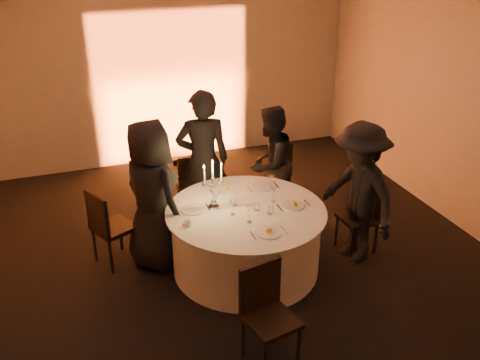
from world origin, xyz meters
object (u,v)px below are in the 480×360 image
object	(u,v)px
guest_back_right	(270,164)
coffee_cup	(188,222)
guest_back_left	(203,161)
guest_left	(152,196)
chair_back_right	(277,172)
candelabra	(213,191)
banquet_table	(246,239)
guest_right	(359,193)
chair_front	(266,309)
chair_right	(363,212)
chair_back_left	(191,180)
chair_left	(107,224)

from	to	relation	value
guest_back_right	coffee_cup	world-z (taller)	guest_back_right
guest_back_left	coffee_cup	xyz separation A→B (m)	(-0.52, -1.21, -0.13)
guest_left	chair_back_right	bearing A→B (deg)	-92.41
candelabra	banquet_table	bearing A→B (deg)	-29.88
guest_back_right	banquet_table	bearing A→B (deg)	20.79
banquet_table	guest_right	distance (m)	1.40
banquet_table	chair_back_right	size ratio (longest dim) A/B	1.95
guest_right	coffee_cup	bearing A→B (deg)	-102.92
chair_front	candelabra	bearing A→B (deg)	78.45
chair_right	guest_left	xyz separation A→B (m)	(-2.44, 0.55, 0.38)
banquet_table	guest_right	size ratio (longest dim) A/B	1.05
banquet_table	chair_front	size ratio (longest dim) A/B	1.86
chair_back_left	chair_front	distance (m)	2.95
chair_front	guest_back_left	bearing A→B (deg)	75.02
banquet_table	chair_front	xyz separation A→B (m)	(-0.32, -1.39, 0.16)
chair_front	chair_right	bearing A→B (deg)	24.53
banquet_table	guest_right	xyz separation A→B (m)	(1.30, -0.21, 0.47)
chair_front	guest_back_right	bearing A→B (deg)	55.27
chair_left	candelabra	xyz separation A→B (m)	(1.15, -0.43, 0.44)
banquet_table	guest_right	world-z (taller)	guest_right
chair_front	banquet_table	bearing A→B (deg)	65.49
guest_right	candelabra	xyz separation A→B (m)	(-1.62, 0.40, 0.12)
chair_back_left	guest_left	size ratio (longest dim) A/B	0.48
candelabra	chair_front	bearing A→B (deg)	-89.93
guest_left	chair_right	bearing A→B (deg)	-128.82
chair_right	coffee_cup	bearing A→B (deg)	-93.16
banquet_table	chair_left	xyz separation A→B (m)	(-1.47, 0.62, 0.15)
guest_left	guest_back_left	bearing A→B (deg)	-76.59
guest_back_right	coffee_cup	xyz separation A→B (m)	(-1.42, -1.14, 0.01)
guest_back_right	coffee_cup	distance (m)	1.82
chair_left	guest_back_right	size ratio (longest dim) A/B	0.61
chair_back_right	chair_front	bearing A→B (deg)	31.75
guest_back_left	chair_back_left	bearing A→B (deg)	-74.26
guest_back_right	guest_right	world-z (taller)	guest_right
chair_back_left	guest_left	bearing A→B (deg)	63.55
chair_back_left	guest_right	distance (m)	2.36
coffee_cup	chair_left	bearing A→B (deg)	137.66
guest_back_right	candelabra	xyz separation A→B (m)	(-1.04, -0.86, 0.19)
guest_back_right	guest_back_left	bearing A→B (deg)	-39.14
chair_right	coffee_cup	xyz separation A→B (m)	(-2.17, -0.01, 0.29)
chair_right	guest_back_left	xyz separation A→B (m)	(-1.65, 1.20, 0.43)
chair_front	guest_left	distance (m)	2.00
guest_back_left	guest_right	bearing A→B (deg)	146.46
candelabra	guest_left	bearing A→B (deg)	155.88
chair_right	coffee_cup	size ratio (longest dim) A/B	8.20
guest_back_left	chair_back_right	bearing A→B (deg)	-161.92
chair_right	chair_front	world-z (taller)	chair_front
chair_left	guest_back_left	bearing A→B (deg)	-93.71
banquet_table	candelabra	size ratio (longest dim) A/B	3.07
guest_back_left	guest_back_right	distance (m)	0.91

